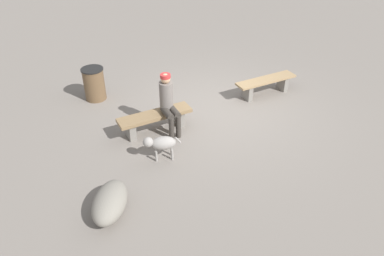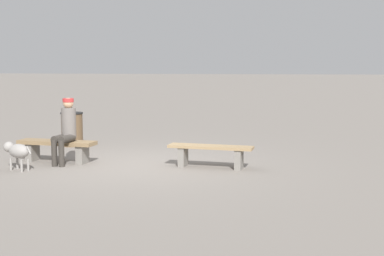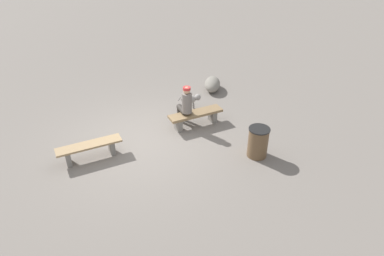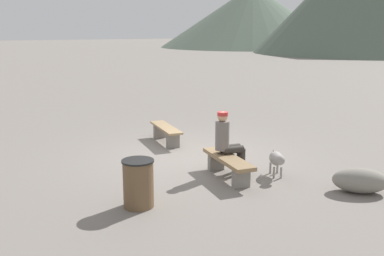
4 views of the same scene
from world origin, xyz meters
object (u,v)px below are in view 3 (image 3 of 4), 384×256
Objects in this scene: dog at (190,99)px; bench_right at (196,116)px; boulder at (212,84)px; bench_left at (90,148)px; seated_person at (185,104)px; trash_bin at (258,142)px.

bench_right is at bearing -87.92° from dog.
boulder is at bearing 49.78° from bench_right.
bench_left is 2.87m from seated_person.
bench_right is 1.66× the size of boulder.
trash_bin reaches higher than bench_right.
bench_right is at bearing 105.14° from trash_bin.
dog is 1.61m from boulder.
bench_left is at bearing -141.92° from dog.
trash_bin is (0.82, -2.19, -0.31)m from seated_person.
dog is at bearing 73.63° from bench_right.
bench_right reaches higher than bench_left.
seated_person is at bearing 110.56° from trash_bin.
dog is 0.70× the size of boulder.
boulder reaches higher than bench_right.
seated_person is 1.60× the size of trash_bin.
bench_left is 1.01× the size of bench_right.
trash_bin is (0.20, -2.97, 0.04)m from dog.
dog reaches higher than bench_right.
trash_bin is (0.56, -2.07, 0.10)m from bench_right.
seated_person is at bearing -104.92° from dog.
boulder is (1.38, 0.80, -0.14)m from dog.
bench_left is 1.67× the size of boulder.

